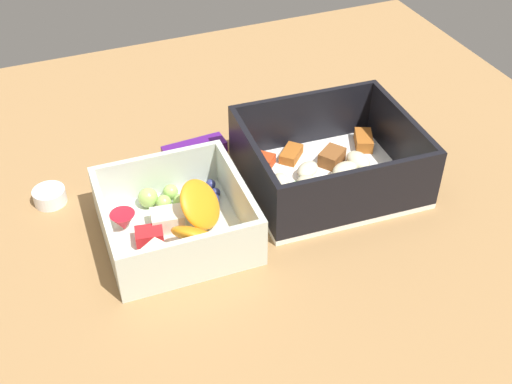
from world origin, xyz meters
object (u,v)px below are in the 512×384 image
object	(u,v)px
candy_bar	(194,149)
pasta_container	(329,166)
paper_cup_liner	(50,196)
fruit_bowl	(176,220)

from	to	relation	value
candy_bar	pasta_container	bearing A→B (deg)	-41.89
pasta_container	paper_cup_liner	world-z (taller)	pasta_container
pasta_container	fruit_bowl	world-z (taller)	pasta_container
paper_cup_liner	candy_bar	bearing A→B (deg)	9.28
candy_bar	paper_cup_liner	bearing A→B (deg)	-170.72
pasta_container	candy_bar	world-z (taller)	pasta_container
paper_cup_liner	pasta_container	bearing A→B (deg)	-15.42
fruit_bowl	pasta_container	bearing A→B (deg)	6.49
candy_bar	fruit_bowl	bearing A→B (deg)	-114.79
paper_cup_liner	fruit_bowl	bearing A→B (deg)	-42.21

